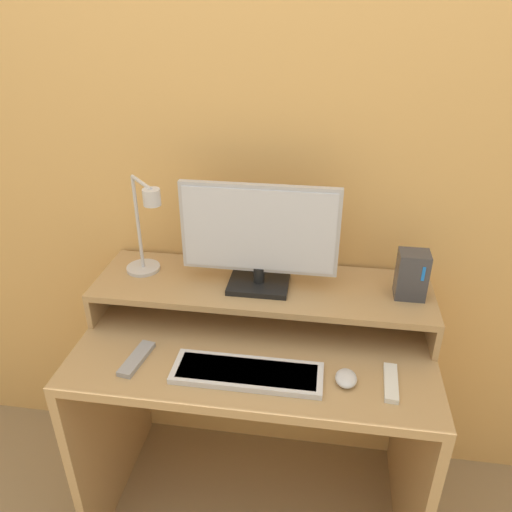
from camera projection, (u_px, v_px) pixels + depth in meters
name	position (u px, v px, depth m)	size (l,w,h in m)	color
wall_back	(271.00, 165.00, 1.67)	(6.00, 0.05, 2.50)	#E5AD60
desk	(256.00, 396.00, 1.70)	(1.12, 0.61, 0.78)	tan
monitor_shelf	(262.00, 289.00, 1.67)	(1.12, 0.32, 0.13)	tan
monitor	(259.00, 236.00, 1.56)	(0.50, 0.15, 0.35)	black
desk_lamp	(146.00, 232.00, 1.62)	(0.18, 0.19, 0.35)	silver
router_dock	(412.00, 275.00, 1.55)	(0.09, 0.08, 0.16)	#3D3D42
keyboard	(248.00, 373.00, 1.44)	(0.44, 0.14, 0.02)	silver
mouse	(346.00, 378.00, 1.42)	(0.06, 0.08, 0.03)	silver
remote_control	(137.00, 359.00, 1.50)	(0.07, 0.16, 0.02)	#99999E
remote_secondary	(391.00, 383.00, 1.41)	(0.05, 0.15, 0.02)	white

